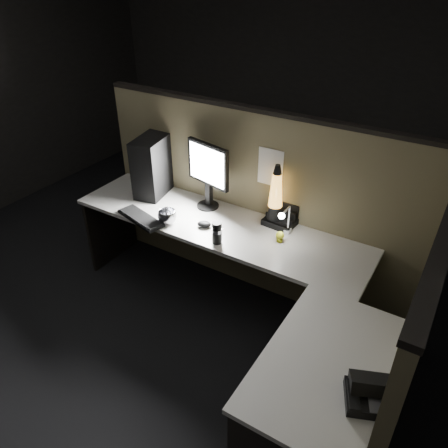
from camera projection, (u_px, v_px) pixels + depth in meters
The scene contains 17 objects.
floor at pixel (191, 353), 3.12m from camera, with size 6.00×6.00×0.00m, color black.
room_shell at pixel (178, 138), 2.26m from camera, with size 6.00×6.00×6.00m.
partition_back at pixel (256, 207), 3.39m from camera, with size 2.66×0.06×1.50m, color brown.
partition_right at pixel (411, 345), 2.21m from camera, with size 0.06×1.66×1.50m, color brown.
desk at pixel (231, 279), 2.92m from camera, with size 2.60×1.60×0.73m.
pc_tower at pixel (155, 164), 3.55m from camera, with size 0.20×0.46×0.48m, color black.
monitor at pixel (208, 170), 3.28m from camera, with size 0.40×0.17×0.52m.
keyboard at pixel (141, 218), 3.27m from camera, with size 0.42×0.14×0.02m, color black.
mouse at pixel (204, 224), 3.18m from camera, with size 0.10×0.07×0.04m, color black.
clip_lamp at pixel (285, 221), 3.00m from camera, with size 0.05×0.18×0.23m.
organizer at pixel (281, 219), 3.21m from camera, with size 0.24×0.21×0.17m.
lava_lamp at pixel (275, 200), 3.13m from camera, with size 0.13×0.13×0.47m.
travel_mug at pixel (217, 233), 2.97m from camera, with size 0.07×0.07×0.16m, color black.
steel_mug at pixel (167, 217), 3.20m from camera, with size 0.14×0.14×0.11m, color #B0B1B7.
figurine at pixel (280, 235), 3.00m from camera, with size 0.06×0.06×0.06m, color yellow.
pinned_paper at pixel (270, 167), 3.11m from camera, with size 0.19×0.00×0.28m, color white.
desk_phone at pixel (371, 393), 1.93m from camera, with size 0.27×0.26×0.13m.
Camera 1 is at (1.33, -1.71, 2.44)m, focal length 35.00 mm.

